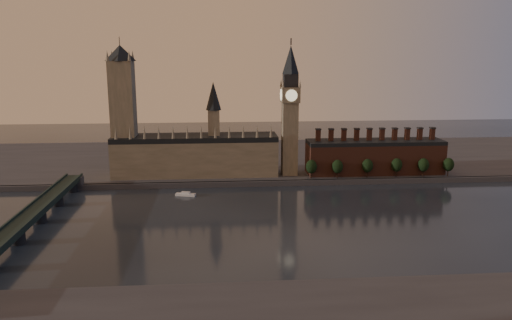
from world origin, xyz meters
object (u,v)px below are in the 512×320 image
at_px(victoria_tower, 123,107).
at_px(big_ben, 290,109).
at_px(river_boat, 186,194).
at_px(westminster_bridge, 27,222).

distance_m(victoria_tower, big_ben, 130.12).
bearing_deg(river_boat, westminster_bridge, -126.83).
xyz_separation_m(westminster_bridge, river_boat, (84.30, 70.51, -6.34)).
bearing_deg(river_boat, victoria_tower, 149.51).
bearing_deg(victoria_tower, westminster_bridge, -106.56).
height_order(victoria_tower, river_boat, victoria_tower).
bearing_deg(big_ben, westminster_bridge, -145.67).
height_order(victoria_tower, big_ben, victoria_tower).
height_order(big_ben, westminster_bridge, big_ben).
bearing_deg(big_ben, victoria_tower, 177.80).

